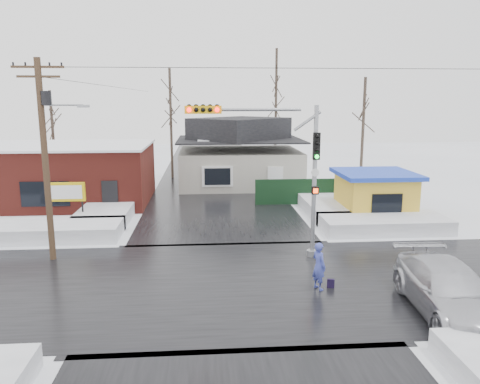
{
  "coord_description": "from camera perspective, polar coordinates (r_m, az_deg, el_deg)",
  "views": [
    {
      "loc": [
        -0.96,
        -17.62,
        7.25
      ],
      "look_at": [
        0.66,
        3.68,
        3.0
      ],
      "focal_mm": 35.0,
      "sensor_mm": 36.0,
      "label": 1
    }
  ],
  "objects": [
    {
      "name": "ground",
      "position": [
        19.08,
        -1.15,
        -11.08
      ],
      "size": [
        120.0,
        120.0,
        0.0
      ],
      "primitive_type": "plane",
      "color": "white",
      "rests_on": "ground"
    },
    {
      "name": "road_ns",
      "position": [
        19.08,
        -1.15,
        -11.06
      ],
      "size": [
        10.0,
        120.0,
        0.02
      ],
      "primitive_type": "cube",
      "color": "black",
      "rests_on": "ground"
    },
    {
      "name": "road_ew",
      "position": [
        19.08,
        -1.15,
        -11.06
      ],
      "size": [
        120.0,
        10.0,
        0.02
      ],
      "primitive_type": "cube",
      "color": "black",
      "rests_on": "ground"
    },
    {
      "name": "snowbank_nw",
      "position": [
        26.79,
        -21.71,
        -4.38
      ],
      "size": [
        7.0,
        3.0,
        0.8
      ],
      "primitive_type": "cube",
      "color": "white",
      "rests_on": "ground"
    },
    {
      "name": "snowbank_ne",
      "position": [
        27.43,
        17.14,
        -3.72
      ],
      "size": [
        7.0,
        3.0,
        0.8
      ],
      "primitive_type": "cube",
      "color": "white",
      "rests_on": "ground"
    },
    {
      "name": "snowbank_nside_w",
      "position": [
        31.0,
        -15.48,
        -1.93
      ],
      "size": [
        3.0,
        8.0,
        0.8
      ],
      "primitive_type": "cube",
      "color": "white",
      "rests_on": "ground"
    },
    {
      "name": "snowbank_nside_e",
      "position": [
        31.43,
        10.44,
        -1.53
      ],
      "size": [
        3.0,
        8.0,
        0.8
      ],
      "primitive_type": "cube",
      "color": "white",
      "rests_on": "ground"
    },
    {
      "name": "traffic_signal",
      "position": [
        21.04,
        4.99,
        3.81
      ],
      "size": [
        6.05,
        0.68,
        7.0
      ],
      "color": "gray",
      "rests_on": "ground"
    },
    {
      "name": "utility_pole",
      "position": [
        22.34,
        -22.58,
        4.9
      ],
      "size": [
        3.15,
        0.44,
        9.0
      ],
      "color": "#382619",
      "rests_on": "ground"
    },
    {
      "name": "brick_building",
      "position": [
        35.46,
        -20.75,
        2.13
      ],
      "size": [
        12.2,
        8.2,
        4.12
      ],
      "color": "maroon",
      "rests_on": "ground"
    },
    {
      "name": "marquee_sign",
      "position": [
        28.78,
        -20.48,
        -0.14
      ],
      "size": [
        2.2,
        0.21,
        2.55
      ],
      "color": "black",
      "rests_on": "ground"
    },
    {
      "name": "house",
      "position": [
        40.0,
        -0.07,
        4.6
      ],
      "size": [
        10.4,
        8.4,
        5.76
      ],
      "color": "#BCB8AA",
      "rests_on": "ground"
    },
    {
      "name": "kiosk",
      "position": [
        30.09,
        16.09,
        -0.28
      ],
      "size": [
        4.6,
        4.6,
        2.88
      ],
      "color": "gold",
      "rests_on": "ground"
    },
    {
      "name": "fence",
      "position": [
        33.11,
        8.76,
        0.06
      ],
      "size": [
        8.0,
        0.12,
        1.8
      ],
      "primitive_type": "cube",
      "color": "black",
      "rests_on": "ground"
    },
    {
      "name": "tree_far_left",
      "position": [
        43.73,
        -8.52,
        12.05
      ],
      "size": [
        3.0,
        3.0,
        10.0
      ],
      "color": "#332821",
      "rests_on": "ground"
    },
    {
      "name": "tree_far_mid",
      "position": [
        46.21,
        4.46,
        14.07
      ],
      "size": [
        3.0,
        3.0,
        12.0
      ],
      "color": "#332821",
      "rests_on": "ground"
    },
    {
      "name": "tree_far_right",
      "position": [
        39.79,
        14.93,
        10.75
      ],
      "size": [
        3.0,
        3.0,
        9.0
      ],
      "color": "#332821",
      "rests_on": "ground"
    },
    {
      "name": "tree_far_west",
      "position": [
        43.63,
        -22.04,
        9.28
      ],
      "size": [
        3.0,
        3.0,
        8.0
      ],
      "color": "#332821",
      "rests_on": "ground"
    },
    {
      "name": "pedestrian",
      "position": [
        18.44,
        9.59,
        -8.94
      ],
      "size": [
        0.69,
        0.81,
        1.87
      ],
      "primitive_type": "imported",
      "rotation": [
        0.0,
        0.0,
        2.01
      ],
      "color": "#3E49AE",
      "rests_on": "ground"
    },
    {
      "name": "car",
      "position": [
        17.77,
        24.05,
        -10.88
      ],
      "size": [
        2.78,
        6.01,
        1.7
      ],
      "primitive_type": "imported",
      "rotation": [
        0.0,
        0.0,
        -0.07
      ],
      "color": "silver",
      "rests_on": "ground"
    },
    {
      "name": "shopping_bag",
      "position": [
        18.91,
        11.0,
        -10.94
      ],
      "size": [
        0.3,
        0.18,
        0.35
      ],
      "primitive_type": "cube",
      "rotation": [
        0.0,
        0.0,
        -0.21
      ],
      "color": "black",
      "rests_on": "ground"
    }
  ]
}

